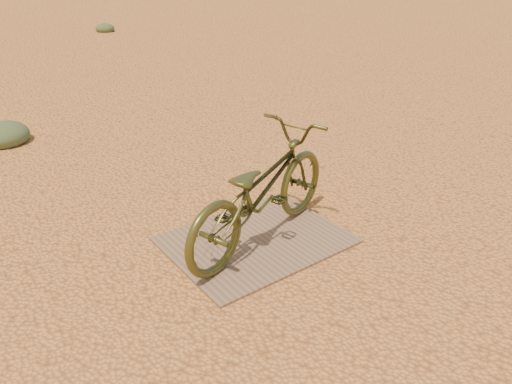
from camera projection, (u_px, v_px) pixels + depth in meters
ground at (292, 259)px, 4.03m from camera, size 120.00×120.00×0.00m
plywood_board at (256, 240)px, 4.26m from camera, size 1.45×1.12×0.02m
bicycle at (261, 190)px, 4.03m from camera, size 1.90×1.12×0.94m
kale_a at (5, 142)px, 6.35m from camera, size 0.63×0.63×0.35m
kale_b at (105, 32)px, 14.06m from camera, size 0.52×0.52×0.29m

